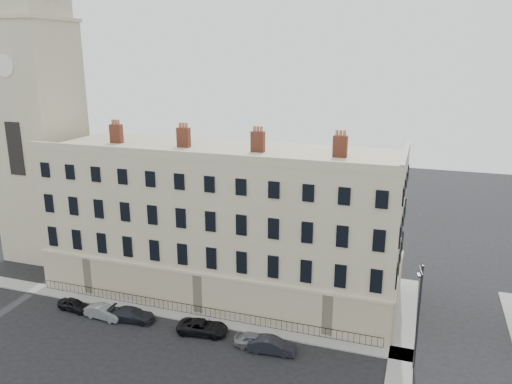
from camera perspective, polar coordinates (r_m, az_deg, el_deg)
ground at (r=43.27m, az=-2.54°, el=-18.49°), size 160.00×160.00×0.00m
terrace at (r=52.00m, az=-3.96°, el=-3.29°), size 36.22×12.22×17.00m
church_tower at (r=64.44m, az=-23.80°, el=9.24°), size 8.00×8.13×44.00m
pavement_terrace at (r=50.94m, az=-11.23°, el=-13.11°), size 48.00×2.00×0.12m
pavement_east_return at (r=47.85m, az=16.47°, el=-15.49°), size 2.00×24.00×0.12m
railings at (r=49.31m, az=-6.87°, el=-13.28°), size 35.00×0.04×0.96m
car_a at (r=52.93m, az=-20.07°, el=-12.01°), size 3.59×1.76×1.18m
car_b at (r=50.61m, az=-16.98°, el=-12.98°), size 3.92×1.61×1.26m
car_c at (r=49.49m, az=-13.97°, el=-13.43°), size 4.49×2.15×1.26m
car_d at (r=46.42m, az=-6.10°, el=-15.10°), size 4.76×2.64×1.26m
car_e at (r=44.28m, az=0.03°, el=-16.62°), size 3.87×1.80×1.28m
car_f at (r=43.64m, az=1.83°, el=-17.12°), size 4.15×1.80×1.33m
streetlamp at (r=41.31m, az=18.05°, el=-13.09°), size 0.48×1.92×8.90m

